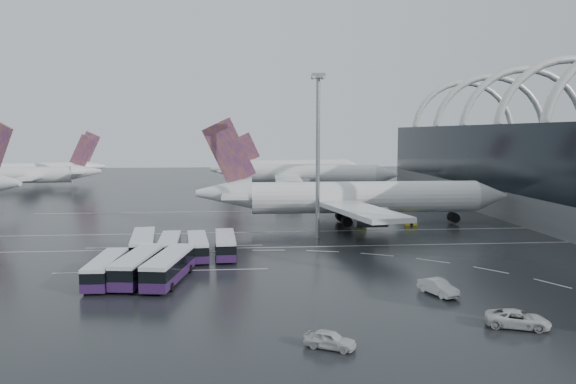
{
  "coord_description": "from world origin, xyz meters",
  "views": [
    {
      "loc": [
        -13.79,
        -89.67,
        18.14
      ],
      "look_at": [
        -4.46,
        15.52,
        7.0
      ],
      "focal_mm": 35.0,
      "sensor_mm": 36.0,
      "label": 1
    }
  ],
  "objects": [
    {
      "name": "lane_marking_mid",
      "position": [
        0.0,
        12.0,
        0.01
      ],
      "size": [
        120.0,
        0.25,
        0.01
      ],
      "primitive_type": "cube",
      "color": "beige",
      "rests_on": "ground"
    },
    {
      "name": "van_curve_b",
      "position": [
        -6.22,
        -44.37,
        0.76
      ],
      "size": [
        4.78,
        3.7,
        1.52
      ],
      "primitive_type": "imported",
      "rotation": [
        0.0,
        0.0,
        1.08
      ],
      "color": "silver",
      "rests_on": "ground"
    },
    {
      "name": "bus_row_far_b",
      "position": [
        -26.24,
        -20.45,
        1.82
      ],
      "size": [
        4.8,
        13.73,
        3.31
      ],
      "rotation": [
        0.0,
        0.0,
        1.44
      ],
      "color": "#221239",
      "rests_on": "ground"
    },
    {
      "name": "bus_bay_line_south",
      "position": [
        -24.0,
        -16.0,
        0.01
      ],
      "size": [
        28.0,
        0.25,
        0.01
      ],
      "primitive_type": "cube",
      "color": "beige",
      "rests_on": "ground"
    },
    {
      "name": "jet_remote_mid",
      "position": [
        -78.47,
        98.07,
        4.6
      ],
      "size": [
        40.95,
        33.03,
        17.82
      ],
      "rotation": [
        0.0,
        0.0,
        3.24
      ],
      "color": "silver",
      "rests_on": "ground"
    },
    {
      "name": "gse_cart_belly_c",
      "position": [
        9.84,
        16.62,
        0.6
      ],
      "size": [
        2.19,
        1.3,
        1.2
      ],
      "primitive_type": "cube",
      "color": "gold",
      "rests_on": "ground"
    },
    {
      "name": "van_curve_c",
      "position": [
        8.51,
        -29.83,
        0.87
      ],
      "size": [
        3.57,
        5.59,
        1.74
      ],
      "primitive_type": "imported",
      "rotation": [
        0.0,
        0.0,
        0.36
      ],
      "color": "silver",
      "rests_on": "ground"
    },
    {
      "name": "lane_marking_far",
      "position": [
        0.0,
        40.0,
        0.01
      ],
      "size": [
        120.0,
        0.25,
        0.01
      ],
      "primitive_type": "cube",
      "color": "beige",
      "rests_on": "ground"
    },
    {
      "name": "bus_row_near_c",
      "position": [
        -19.85,
        -7.98,
        1.63
      ],
      "size": [
        3.99,
        12.29,
        2.97
      ],
      "rotation": [
        0.0,
        0.0,
        1.68
      ],
      "color": "#221239",
      "rests_on": "ground"
    },
    {
      "name": "airliner_gate_c",
      "position": [
        9.12,
        132.27,
        4.61
      ],
      "size": [
        51.66,
        47.05,
        18.43
      ],
      "rotation": [
        0.0,
        0.0,
        0.17
      ],
      "color": "silver",
      "rests_on": "ground"
    },
    {
      "name": "van_curve_a",
      "position": [
        12.13,
        -40.88,
        0.81
      ],
      "size": [
        6.4,
        4.54,
        1.62
      ],
      "primitive_type": "imported",
      "rotation": [
        0.0,
        0.0,
        1.22
      ],
      "color": "silver",
      "rests_on": "ground"
    },
    {
      "name": "bus_row_near_d",
      "position": [
        -15.83,
        -7.35,
        1.68
      ],
      "size": [
        3.39,
        12.56,
        3.06
      ],
      "rotation": [
        0.0,
        0.0,
        1.62
      ],
      "color": "#221239",
      "rests_on": "ground"
    },
    {
      "name": "bus_row_far_a",
      "position": [
        -29.97,
        -21.08,
        1.66
      ],
      "size": [
        3.2,
        12.36,
        3.03
      ],
      "rotation": [
        0.0,
        0.0,
        1.54
      ],
      "color": "#221239",
      "rests_on": "ground"
    },
    {
      "name": "bus_row_near_b",
      "position": [
        -23.93,
        -8.07,
        1.64
      ],
      "size": [
        3.32,
        12.23,
        2.98
      ],
      "rotation": [
        0.0,
        0.0,
        1.62
      ],
      "color": "#221239",
      "rests_on": "ground"
    },
    {
      "name": "airliner_gate_b",
      "position": [
        5.04,
        85.21,
        5.17
      ],
      "size": [
        58.74,
        52.05,
        20.64
      ],
      "rotation": [
        0.0,
        0.0,
        -0.26
      ],
      "color": "silver",
      "rests_on": "ground"
    },
    {
      "name": "airliner_main",
      "position": [
        8.04,
        18.9,
        5.29
      ],
      "size": [
        62.14,
        54.76,
        21.13
      ],
      "rotation": [
        0.0,
        0.0,
        -0.0
      ],
      "color": "silver",
      "rests_on": "ground"
    },
    {
      "name": "bus_bay_line_north",
      "position": [
        -24.0,
        0.0,
        0.01
      ],
      "size": [
        28.0,
        0.25,
        0.01
      ],
      "primitive_type": "cube",
      "color": "beige",
      "rests_on": "ground"
    },
    {
      "name": "bus_row_near_a",
      "position": [
        -27.75,
        -7.54,
        1.86
      ],
      "size": [
        4.72,
        14.05,
        3.39
      ],
      "rotation": [
        0.0,
        0.0,
        1.69
      ],
      "color": "#221239",
      "rests_on": "ground"
    },
    {
      "name": "floodlight_mast",
      "position": [
        -0.24,
        5.4,
        17.67
      ],
      "size": [
        2.15,
        2.15,
        28.09
      ],
      "color": "gray",
      "rests_on": "ground"
    },
    {
      "name": "lane_marking_near",
      "position": [
        0.0,
        -2.0,
        0.01
      ],
      "size": [
        120.0,
        0.25,
        0.01
      ],
      "primitive_type": "cube",
      "color": "beige",
      "rests_on": "ground"
    },
    {
      "name": "bus_row_far_c",
      "position": [
        -22.34,
        -21.32,
        1.85
      ],
      "size": [
        5.25,
        13.99,
        3.37
      ],
      "rotation": [
        0.0,
        0.0,
        1.41
      ],
      "color": "#221239",
      "rests_on": "ground"
    },
    {
      "name": "gse_cart_belly_a",
      "position": [
        19.97,
        17.06,
        0.61
      ],
      "size": [
        2.25,
        1.33,
        1.23
      ],
      "primitive_type": "cube",
      "color": "gold",
      "rests_on": "ground"
    },
    {
      "name": "jet_remote_far",
      "position": [
        -82.69,
        115.72,
        4.88
      ],
      "size": [
        42.76,
        34.75,
        18.9
      ],
      "rotation": [
        0.0,
        0.0,
        3.45
      ],
      "color": "silver",
      "rests_on": "ground"
    },
    {
      "name": "ground",
      "position": [
        0.0,
        0.0,
        0.0
      ],
      "size": [
        420.0,
        420.0,
        0.0
      ],
      "primitive_type": "plane",
      "color": "black",
      "rests_on": "ground"
    },
    {
      "name": "gse_cart_belly_e",
      "position": [
        20.33,
        30.85,
        0.55
      ],
      "size": [
        2.02,
        1.2,
        1.1
      ],
      "primitive_type": "cube",
      "color": "gold",
      "rests_on": "ground"
    }
  ]
}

